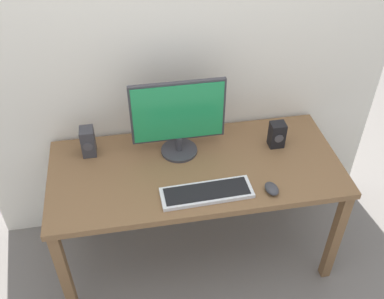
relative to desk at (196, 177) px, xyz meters
The scene contains 7 objects.
ground_plane 0.64m from the desk, ahead, with size 6.00×6.00×0.00m, color slate.
desk is the anchor object (origin of this frame).
monitor 0.35m from the desk, 115.38° to the left, with size 0.50×0.20×0.44m.
keyboard_primary 0.23m from the desk, 85.82° to the right, with size 0.46×0.16×0.02m.
mouse 0.43m from the desk, 36.27° to the right, with size 0.06×0.10×0.04m, color #333338.
speaker_right 0.51m from the desk, 11.72° to the left, with size 0.08×0.08×0.15m.
speaker_left 0.61m from the desk, 159.50° to the left, with size 0.07×0.09×0.16m.
Camera 1 is at (-0.32, -1.72, 2.31)m, focal length 41.41 mm.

